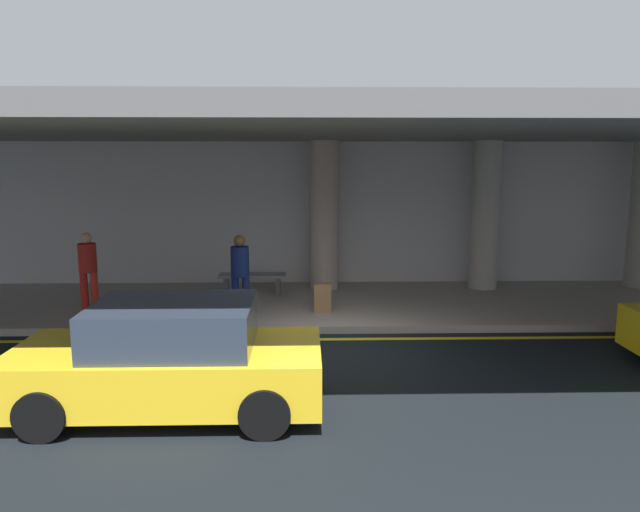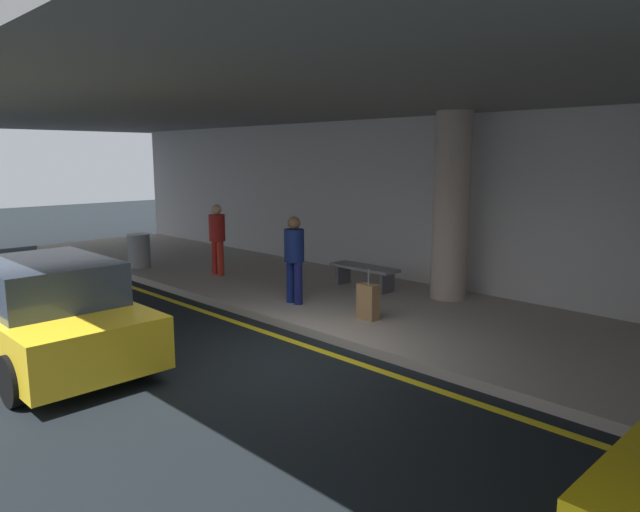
{
  "view_description": "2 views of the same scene",
  "coord_description": "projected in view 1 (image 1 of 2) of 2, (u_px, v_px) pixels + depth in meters",
  "views": [
    {
      "loc": [
        -0.46,
        -10.19,
        3.4
      ],
      "look_at": [
        -0.15,
        2.39,
        1.31
      ],
      "focal_mm": 33.45,
      "sensor_mm": 36.0,
      "label": 1
    },
    {
      "loc": [
        6.24,
        -5.32,
        2.95
      ],
      "look_at": [
        -0.39,
        1.21,
        1.34
      ],
      "focal_mm": 32.48,
      "sensor_mm": 36.0,
      "label": 2
    }
  ],
  "objects": [
    {
      "name": "ceiling_overhang",
      "position": [
        327.0,
        131.0,
        12.53
      ],
      "size": [
        28.0,
        13.2,
        0.3
      ],
      "primitive_type": "cube",
      "color": "slate",
      "rests_on": "support_column_far_left"
    },
    {
      "name": "terminal_back_wall",
      "position": [
        323.0,
        215.0,
        15.58
      ],
      "size": [
        26.0,
        0.3,
        3.8
      ],
      "primitive_type": "cube",
      "color": "#B8B5B5",
      "rests_on": "ground"
    },
    {
      "name": "car_yellow_taxi_no2",
      "position": [
        170.0,
        360.0,
        8.0
      ],
      "size": [
        4.1,
        1.92,
        1.5
      ],
      "rotation": [
        0.0,
        0.0,
        3.17
      ],
      "color": "yellow",
      "rests_on": "ground"
    },
    {
      "name": "traveler_with_luggage",
      "position": [
        240.0,
        269.0,
        12.3
      ],
      "size": [
        0.38,
        0.38,
        1.68
      ],
      "rotation": [
        0.0,
        0.0,
        1.92
      ],
      "color": "navy",
      "rests_on": "sidewalk"
    },
    {
      "name": "bench_metal",
      "position": [
        252.0,
        279.0,
        14.32
      ],
      "size": [
        1.6,
        0.5,
        0.48
      ],
      "color": "slate",
      "rests_on": "sidewalk"
    },
    {
      "name": "lane_stripe_yellow",
      "position": [
        330.0,
        339.0,
        11.26
      ],
      "size": [
        26.0,
        0.14,
        0.01
      ],
      "primitive_type": "cube",
      "color": "yellow",
      "rests_on": "ground"
    },
    {
      "name": "sidewalk",
      "position": [
        326.0,
        304.0,
        13.66
      ],
      "size": [
        26.0,
        4.2,
        0.15
      ],
      "primitive_type": "cube",
      "color": "#A1978C",
      "rests_on": "ground"
    },
    {
      "name": "ground_plane",
      "position": [
        332.0,
        350.0,
        10.61
      ],
      "size": [
        60.0,
        60.0,
        0.0
      ],
      "primitive_type": "plane",
      "color": "black"
    },
    {
      "name": "support_column_left_mid",
      "position": [
        485.0,
        216.0,
        14.77
      ],
      "size": [
        0.71,
        0.71,
        3.65
      ],
      "primitive_type": "cylinder",
      "color": "#9F9891",
      "rests_on": "sidewalk"
    },
    {
      "name": "support_column_far_left",
      "position": [
        324.0,
        216.0,
        14.67
      ],
      "size": [
        0.71,
        0.71,
        3.65
      ],
      "primitive_type": "cylinder",
      "color": "#A99588",
      "rests_on": "sidewalk"
    },
    {
      "name": "person_waiting_for_ride",
      "position": [
        88.0,
        266.0,
        12.74
      ],
      "size": [
        0.38,
        0.38,
        1.68
      ],
      "rotation": [
        0.0,
        0.0,
        4.27
      ],
      "color": "#AE1E16",
      "rests_on": "sidewalk"
    },
    {
      "name": "suitcase_upright_primary",
      "position": [
        322.0,
        298.0,
        12.62
      ],
      "size": [
        0.36,
        0.22,
        0.9
      ],
      "rotation": [
        0.0,
        0.0,
        0.35
      ],
      "color": "olive",
      "rests_on": "sidewalk"
    }
  ]
}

